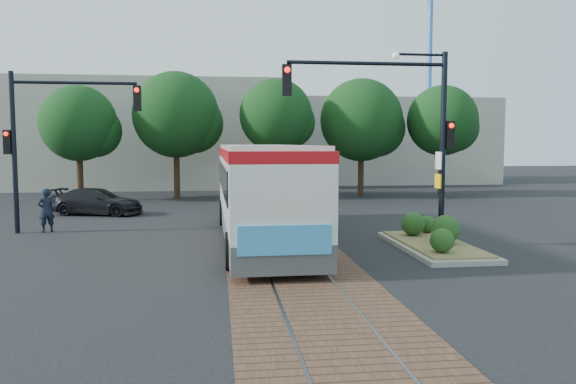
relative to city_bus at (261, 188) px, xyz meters
name	(u,v)px	position (x,y,z in m)	size (l,w,h in m)	color
ground	(281,247)	(0.54, -1.31, -1.84)	(120.00, 120.00, 0.00)	black
trackbed	(270,228)	(0.54, 2.69, -1.83)	(3.60, 40.00, 0.02)	brown
tree_row	(270,119)	(1.75, 15.11, 3.01)	(26.40, 5.60, 7.67)	#382314
warehouses	(236,138)	(0.01, 27.44, 1.98)	(40.00, 13.00, 8.00)	#ADA899
crane	(429,64)	(18.54, 32.69, 9.04)	(8.00, 0.50, 18.00)	#3F72B2
city_bus	(261,188)	(0.00, 0.00, 0.00)	(2.85, 12.38, 3.30)	#48484A
traffic_island	(433,238)	(5.36, -2.20, -1.51)	(2.20, 5.20, 1.13)	gray
signal_pole_main	(406,118)	(4.40, -2.12, 2.32)	(5.49, 0.46, 6.00)	black
signal_pole_left	(45,130)	(-7.83, 2.69, 2.03)	(4.99, 0.34, 6.00)	black
officer	(46,210)	(-7.91, 2.74, -1.00)	(0.61, 0.40, 1.67)	black
parked_car	(97,201)	(-7.14, 7.95, -1.22)	(1.74, 4.28, 1.24)	black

